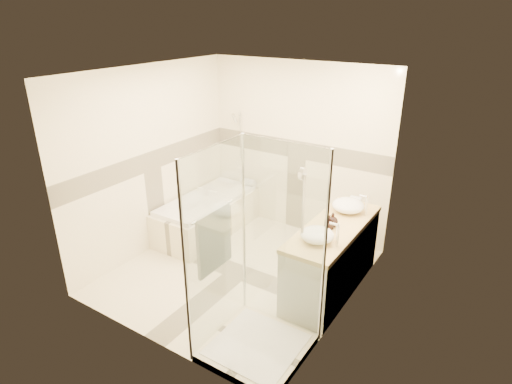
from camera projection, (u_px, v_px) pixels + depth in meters
The scene contains 12 objects.
room at pixel (242, 181), 4.99m from camera, with size 2.82×3.02×2.52m.
bathtub at pixel (207, 213), 6.39m from camera, with size 0.75×1.70×0.56m.
vanity at pixel (332, 258), 5.00m from camera, with size 0.58×1.62×0.85m.
shower_enclosure at pixel (251, 301), 4.14m from camera, with size 0.96×0.93×2.04m.
vessel_sink_near at pixel (348, 205), 5.17m from camera, with size 0.39×0.39×0.16m, color white.
vessel_sink_far at pixel (317, 235), 4.50m from camera, with size 0.36×0.36×0.14m, color white.
faucet_near at pixel (366, 204), 5.03m from camera, with size 0.11×0.03×0.26m.
faucet_far at pixel (337, 233), 4.36m from camera, with size 0.11×0.03×0.27m.
amenity_bottle_a at pixel (329, 222), 4.73m from camera, with size 0.08×0.08×0.17m, color black.
amenity_bottle_b at pixel (333, 220), 4.80m from camera, with size 0.13×0.13×0.16m, color black.
folded_towels at pixel (354, 202), 5.34m from camera, with size 0.14×0.24×0.08m, color silver.
rolled_towel at pixel (248, 182), 6.72m from camera, with size 0.11×0.11×0.24m, color silver.
Camera 1 is at (2.71, -3.80, 3.09)m, focal length 30.00 mm.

